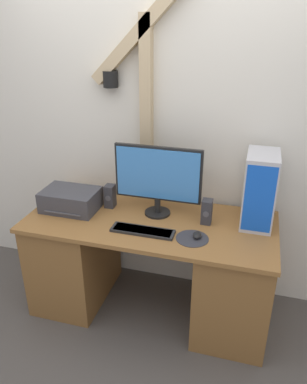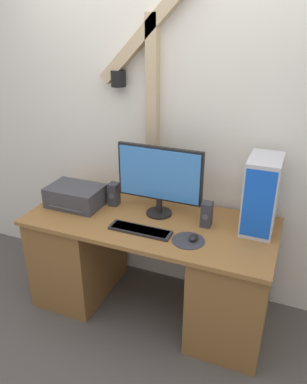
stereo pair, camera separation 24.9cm
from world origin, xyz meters
name	(u,v)px [view 1 (the left image)]	position (x,y,z in m)	size (l,w,h in m)	color
ground_plane	(135,342)	(0.00, 0.00, 0.00)	(12.00, 12.00, 0.00)	#4C4742
wall_back	(166,121)	(0.00, 0.81, 1.36)	(6.40, 0.16, 2.70)	silver
desk	(150,264)	(0.00, 0.38, 0.40)	(1.72, 0.75, 0.77)	brown
monitor	(158,177)	(0.03, 0.48, 1.05)	(0.61, 0.18, 0.50)	black
keyboard	(142,231)	(0.00, 0.21, 0.78)	(0.42, 0.12, 0.02)	black
mousepad	(192,238)	(0.33, 0.22, 0.77)	(0.21, 0.21, 0.00)	#2D2D33
mouse	(197,235)	(0.35, 0.23, 0.79)	(0.05, 0.08, 0.03)	black
computer_tower	(260,190)	(0.70, 0.53, 1.02)	(0.20, 0.32, 0.50)	#B2B2B7
printer	(71,200)	(-0.60, 0.38, 0.84)	(0.40, 0.28, 0.15)	#38383D
speaker_left	(110,196)	(-0.34, 0.49, 0.85)	(0.07, 0.08, 0.17)	#2D2D33
speaker_right	(207,212)	(0.38, 0.44, 0.85)	(0.07, 0.08, 0.17)	#2D2D33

